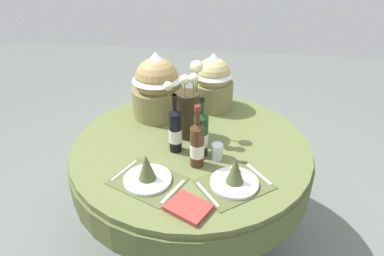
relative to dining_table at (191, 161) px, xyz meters
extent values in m
plane|color=slate|center=(0.00, 0.00, -0.62)|extent=(8.00, 8.00, 0.00)
cylinder|color=#5B6638|center=(0.00, 0.00, 0.11)|extent=(1.39, 1.39, 0.04)
cylinder|color=#545D33|center=(0.00, 0.00, 0.01)|extent=(1.42, 1.42, 0.18)
cylinder|color=black|center=(0.00, 0.00, -0.25)|extent=(0.12, 0.12, 0.69)
cylinder|color=black|center=(0.00, 0.00, -0.61)|extent=(0.69, 0.69, 0.03)
cube|color=#4E562F|center=(-0.16, -0.38, 0.14)|extent=(0.42, 0.37, 0.00)
cylinder|color=white|center=(-0.16, -0.38, 0.15)|extent=(0.24, 0.24, 0.02)
cone|color=#4C562D|center=(-0.16, -0.38, 0.22)|extent=(0.09, 0.09, 0.14)
cube|color=silver|center=(-0.31, -0.32, 0.14)|extent=(0.09, 0.18, 0.00)
cube|color=silver|center=(-0.02, -0.44, 0.14)|extent=(0.09, 0.18, 0.00)
cube|color=#4E562F|center=(0.27, -0.34, 0.14)|extent=(0.43, 0.41, 0.00)
cylinder|color=white|center=(0.27, -0.34, 0.15)|extent=(0.24, 0.24, 0.02)
cone|color=#4C562D|center=(0.27, -0.34, 0.22)|extent=(0.09, 0.09, 0.14)
cube|color=silver|center=(0.15, -0.44, 0.14)|extent=(0.13, 0.16, 0.00)
cube|color=silver|center=(0.39, -0.24, 0.14)|extent=(0.13, 0.16, 0.00)
cylinder|color=#332819|center=(-0.04, 0.08, 0.27)|extent=(0.14, 0.14, 0.28)
sphere|color=beige|center=(0.01, 0.11, 0.57)|extent=(0.07, 0.07, 0.07)
cylinder|color=#4C7038|center=(0.01, 0.11, 0.48)|extent=(0.01, 0.01, 0.13)
sphere|color=beige|center=(0.02, 0.11, 0.57)|extent=(0.07, 0.07, 0.07)
cylinder|color=#4C7038|center=(0.02, 0.11, 0.48)|extent=(0.01, 0.01, 0.13)
sphere|color=beige|center=(-0.13, 0.03, 0.48)|extent=(0.05, 0.05, 0.05)
cylinder|color=#4C7038|center=(-0.13, 0.03, 0.44)|extent=(0.01, 0.01, 0.05)
sphere|color=beige|center=(0.01, 0.03, 0.53)|extent=(0.06, 0.06, 0.06)
cylinder|color=#4C7038|center=(0.01, 0.03, 0.46)|extent=(0.01, 0.01, 0.10)
sphere|color=beige|center=(-0.04, 0.03, 0.52)|extent=(0.05, 0.05, 0.05)
cylinder|color=#4C7038|center=(-0.04, 0.03, 0.46)|extent=(0.01, 0.01, 0.09)
cylinder|color=black|center=(-0.08, -0.09, 0.25)|extent=(0.07, 0.07, 0.24)
cylinder|color=silver|center=(-0.08, -0.09, 0.23)|extent=(0.07, 0.07, 0.08)
cone|color=black|center=(-0.08, -0.09, 0.39)|extent=(0.07, 0.07, 0.03)
cylinder|color=black|center=(-0.08, -0.09, 0.44)|extent=(0.03, 0.03, 0.08)
cylinder|color=black|center=(-0.08, -0.09, 0.47)|extent=(0.03, 0.03, 0.02)
cylinder|color=#143819|center=(0.07, -0.10, 0.25)|extent=(0.08, 0.08, 0.23)
cylinder|color=silver|center=(0.07, -0.10, 0.23)|extent=(0.08, 0.08, 0.08)
cone|color=#143819|center=(0.07, -0.10, 0.39)|extent=(0.08, 0.08, 0.04)
cylinder|color=#143819|center=(0.07, -0.10, 0.45)|extent=(0.03, 0.03, 0.09)
cylinder|color=black|center=(0.07, -0.10, 0.48)|extent=(0.03, 0.03, 0.02)
cylinder|color=#422814|center=(0.06, -0.21, 0.25)|extent=(0.07, 0.07, 0.23)
cylinder|color=silver|center=(0.06, -0.21, 0.23)|extent=(0.07, 0.07, 0.08)
cone|color=#422814|center=(0.06, -0.21, 0.38)|extent=(0.07, 0.07, 0.03)
cylinder|color=#422814|center=(0.06, -0.21, 0.44)|extent=(0.03, 0.03, 0.09)
cylinder|color=maroon|center=(0.06, -0.21, 0.48)|extent=(0.03, 0.03, 0.02)
cylinder|color=silver|center=(0.16, -0.13, 0.18)|extent=(0.06, 0.06, 0.09)
cube|color=#99332D|center=(0.07, -0.54, 0.15)|extent=(0.23, 0.21, 0.02)
cylinder|color=olive|center=(-0.27, 0.31, 0.23)|extent=(0.34, 0.34, 0.19)
sphere|color=#9E7F4C|center=(-0.27, 0.31, 0.39)|extent=(0.29, 0.29, 0.29)
cone|color=silver|center=(-0.27, 0.31, 0.48)|extent=(0.32, 0.32, 0.18)
cylinder|color=olive|center=(0.08, 0.48, 0.23)|extent=(0.28, 0.28, 0.19)
sphere|color=tan|center=(0.08, 0.48, 0.37)|extent=(0.24, 0.24, 0.24)
cone|color=silver|center=(0.08, 0.48, 0.45)|extent=(0.27, 0.27, 0.15)
camera|label=1|loc=(0.25, -1.66, 1.25)|focal=31.86mm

